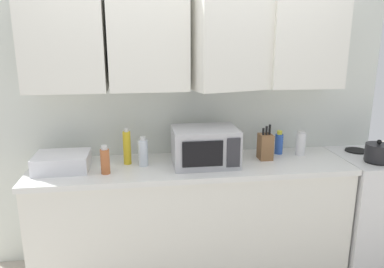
{
  "coord_description": "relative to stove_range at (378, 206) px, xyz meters",
  "views": [
    {
      "loc": [
        -0.37,
        -2.94,
        1.84
      ],
      "look_at": [
        0.01,
        -0.25,
        1.12
      ],
      "focal_mm": 34.75,
      "sensor_mm": 36.0,
      "label": 1
    }
  ],
  "objects": [
    {
      "name": "wall_back_with_cabinets",
      "position": [
        -1.58,
        0.25,
        1.12
      ],
      "size": [
        3.27,
        0.49,
        2.6
      ],
      "color": "silver",
      "rests_on": "ground_plane"
    },
    {
      "name": "counter_run",
      "position": [
        -1.58,
        0.02,
        -0.0
      ],
      "size": [
        2.4,
        0.63,
        0.9
      ],
      "color": "white",
      "rests_on": "ground_plane"
    },
    {
      "name": "stove_range",
      "position": [
        0.0,
        0.0,
        0.0
      ],
      "size": [
        0.76,
        0.64,
        0.91
      ],
      "color": "silver",
      "rests_on": "ground_plane"
    },
    {
      "name": "kettle",
      "position": [
        -0.17,
        -0.14,
        0.53
      ],
      "size": [
        0.19,
        0.19,
        0.17
      ],
      "color": "black",
      "rests_on": "stove_range"
    },
    {
      "name": "microwave",
      "position": [
        -1.49,
        -0.0,
        0.59
      ],
      "size": [
        0.48,
        0.37,
        0.28
      ],
      "color": "#B7B7BC",
      "rests_on": "counter_run"
    },
    {
      "name": "dish_rack",
      "position": [
        -2.53,
        0.02,
        0.51
      ],
      "size": [
        0.38,
        0.3,
        0.12
      ],
      "primitive_type": "cube",
      "color": "silver",
      "rests_on": "counter_run"
    },
    {
      "name": "knife_block",
      "position": [
        -1.0,
        0.06,
        0.55
      ],
      "size": [
        0.1,
        0.12,
        0.28
      ],
      "color": "brown",
      "rests_on": "counter_run"
    },
    {
      "name": "bottle_spice_jar",
      "position": [
        -2.21,
        -0.1,
        0.54
      ],
      "size": [
        0.06,
        0.06,
        0.21
      ],
      "color": "#BC6638",
      "rests_on": "counter_run"
    },
    {
      "name": "bottle_blue_cleaner",
      "position": [
        -0.84,
        0.17,
        0.54
      ],
      "size": [
        0.07,
        0.07,
        0.19
      ],
      "color": "#2D56B7",
      "rests_on": "counter_run"
    },
    {
      "name": "bottle_clear_tall",
      "position": [
        -1.95,
        0.03,
        0.55
      ],
      "size": [
        0.07,
        0.07,
        0.22
      ],
      "color": "silver",
      "rests_on": "counter_run"
    },
    {
      "name": "bottle_yellow_mustard",
      "position": [
        -2.07,
        0.09,
        0.58
      ],
      "size": [
        0.06,
        0.06,
        0.28
      ],
      "color": "gold",
      "rests_on": "counter_run"
    },
    {
      "name": "bottle_white_jar",
      "position": [
        -0.68,
        0.12,
        0.54
      ],
      "size": [
        0.08,
        0.08,
        0.2
      ],
      "color": "white",
      "rests_on": "counter_run"
    }
  ]
}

